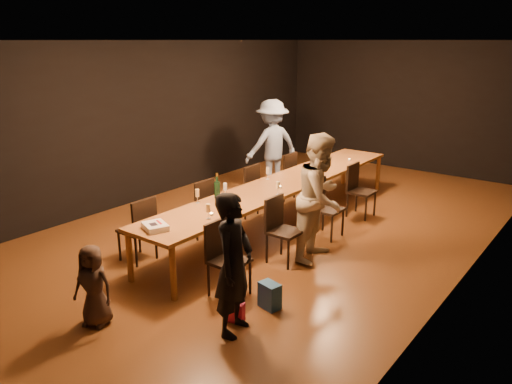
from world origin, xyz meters
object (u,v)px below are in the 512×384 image
Objects in this scene: chair_left_1 at (196,207)px; child at (93,286)px; chair_right_0 at (229,260)px; chair_left_2 at (243,190)px; chair_left_0 at (137,229)px; woman_tan at (321,197)px; birthday_cake at (155,226)px; champagne_bottle at (217,185)px; chair_left_3 at (282,176)px; chair_right_2 at (328,209)px; plate_stack at (226,198)px; chair_right_1 at (285,231)px; woman_birthday at (234,265)px; ice_bucket at (315,165)px; man_blue at (272,144)px; chair_right_3 at (362,191)px; table at (283,185)px.

chair_left_1 is 1.01× the size of child.
chair_right_0 is 1.00× the size of chair_left_2.
woman_tan is at bearing -50.81° from chair_left_0.
birthday_cake is 1.05× the size of champagne_bottle.
chair_left_0 is 3.60m from chair_left_3.
chair_right_2 reaches higher than plate_stack.
chair_left_0 is at bearing -126.37° from plate_stack.
chair_right_1 is 1.88m from woman_birthday.
woman_birthday reaches higher than plate_stack.
chair_right_2 is at bearing 93.48° from birthday_cake.
woman_birthday reaches higher than ice_bucket.
woman_birthday is at bearing 54.38° from man_blue.
man_blue reaches higher than woman_tan.
chair_right_3 is 2.04m from woman_tan.
chair_right_1 is 0.51× the size of woman_tan.
chair_left_0 is 0.60× the size of woman_birthday.
chair_right_3 is 0.51× the size of woman_tan.
chair_left_3 reaches higher than child.
man_blue is at bearing -141.55° from chair_right_1.
ice_bucket is at bearing -43.57° from chair_left_2.
table is 6.45× the size of chair_right_2.
birthday_cake is at bearing -80.18° from champagne_bottle.
woman_tan is 1.55m from champagne_bottle.
chair_right_3 is 0.60× the size of woman_birthday.
child is at bearing -169.20° from chair_left_3.
chair_right_2 reaches higher than birthday_cake.
man_blue reaches higher than chair_left_2.
plate_stack is (-0.93, -1.35, 0.34)m from chair_right_2.
man_blue is 4.64× the size of birthday_cake.
birthday_cake reaches higher than table.
man_blue is (-1.46, 1.72, 0.22)m from table.
table is at bearing 70.31° from child.
man_blue is at bearing 11.91° from chair_left_1.
man_blue is (-2.31, 1.72, 0.46)m from chair_right_2.
chair_left_0 is 4.27× the size of ice_bucket.
chair_right_1 is at bearing 9.45° from plate_stack.
woman_birthday reaches higher than child.
chair_right_2 and chair_left_1 have the same top height.
champagne_bottle is (-1.46, -0.53, 0.04)m from woman_tan.
woman_birthday reaches higher than chair_left_1.
chair_right_1 is 1.26m from champagne_bottle.
chair_right_0 is 2.33× the size of birthday_cake.
chair_left_1 is at bearing 36.48° from woman_birthday.
woman_birthday is 4.14m from ice_bucket.
chair_left_1 is 0.85m from plate_stack.
man_blue is at bearing 130.50° from table.
chair_left_3 is at bearing 106.77° from plate_stack.
birthday_cake is at bearing -168.66° from chair_left_3.
birthday_cake is at bearing -13.03° from chair_right_3.
chair_left_1 is 1.00× the size of chair_left_3.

